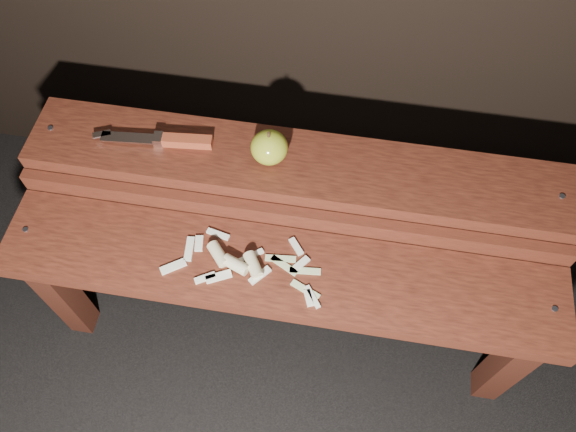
% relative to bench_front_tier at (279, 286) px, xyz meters
% --- Properties ---
extents(ground, '(60.00, 60.00, 0.00)m').
position_rel_bench_front_tier_xyz_m(ground, '(0.00, 0.06, -0.35)').
color(ground, black).
extents(bench_front_tier, '(1.20, 0.20, 0.42)m').
position_rel_bench_front_tier_xyz_m(bench_front_tier, '(0.00, 0.00, 0.00)').
color(bench_front_tier, '#36160D').
rests_on(bench_front_tier, ground).
extents(bench_rear_tier, '(1.20, 0.21, 0.50)m').
position_rel_bench_front_tier_xyz_m(bench_rear_tier, '(0.00, 0.23, 0.06)').
color(bench_rear_tier, '#36160D').
rests_on(bench_rear_tier, ground).
extents(apple, '(0.08, 0.08, 0.08)m').
position_rel_bench_front_tier_xyz_m(apple, '(-0.06, 0.23, 0.18)').
color(apple, olive).
rests_on(apple, bench_rear_tier).
extents(knife, '(0.27, 0.05, 0.02)m').
position_rel_bench_front_tier_xyz_m(knife, '(-0.28, 0.23, 0.16)').
color(knife, maroon).
rests_on(knife, bench_rear_tier).
extents(apple_scraps, '(0.34, 0.15, 0.03)m').
position_rel_bench_front_tier_xyz_m(apple_scraps, '(-0.08, 0.01, 0.08)').
color(apple_scraps, beige).
rests_on(apple_scraps, bench_front_tier).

